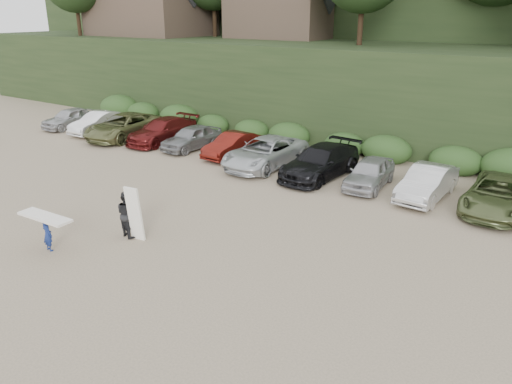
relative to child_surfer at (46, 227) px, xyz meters
The scene contains 4 objects.
ground 6.32m from the child_surfer, 32.37° to the left, with size 120.00×120.00×0.00m, color tan.
parked_cars 13.31m from the child_surfer, 83.49° to the left, with size 36.91×6.35×1.63m.
child_surfer is the anchor object (origin of this frame).
adult_surfer 2.90m from the child_surfer, 58.82° to the left, with size 1.37×0.86×2.14m.
Camera 1 is at (10.05, -12.64, 8.24)m, focal length 35.00 mm.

